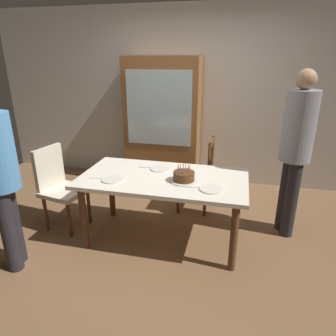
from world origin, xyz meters
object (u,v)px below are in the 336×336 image
(plate_near_guest, at_px, (211,189))
(china_cabinet, at_px, (163,123))
(dining_table, at_px, (163,184))
(chair_spindle_back, at_px, (197,176))
(person_guest, at_px, (296,146))
(plate_near_celebrant, at_px, (113,180))
(person_celebrant, at_px, (0,174))
(birthday_cake, at_px, (184,177))
(plate_far_side, at_px, (160,169))
(chair_upholstered, at_px, (58,183))

(plate_near_guest, height_order, china_cabinet, china_cabinet)
(dining_table, relative_size, plate_near_guest, 7.73)
(chair_spindle_back, distance_m, person_guest, 1.25)
(plate_near_guest, bearing_deg, plate_near_celebrant, 180.00)
(person_guest, bearing_deg, person_celebrant, -154.74)
(dining_table, xyz_separation_m, plate_near_guest, (0.51, -0.20, 0.09))
(china_cabinet, bearing_deg, dining_table, -75.31)
(birthday_cake, relative_size, plate_far_side, 1.27)
(plate_near_guest, distance_m, china_cabinet, 2.00)
(chair_upholstered, distance_m, person_celebrant, 0.87)
(chair_upholstered, bearing_deg, china_cabinet, 61.88)
(birthday_cake, relative_size, chair_spindle_back, 0.29)
(birthday_cake, height_order, person_celebrant, person_celebrant)
(plate_near_celebrant, height_order, chair_spindle_back, chair_spindle_back)
(dining_table, bearing_deg, chair_upholstered, 179.79)
(plate_near_celebrant, xyz_separation_m, chair_upholstered, (-0.77, 0.21, -0.21))
(dining_table, distance_m, plate_far_side, 0.24)
(birthday_cake, xyz_separation_m, china_cabinet, (-0.64, 1.63, 0.17))
(plate_near_celebrant, bearing_deg, person_guest, 20.39)
(chair_spindle_back, distance_m, person_celebrant, 2.20)
(dining_table, height_order, person_guest, person_guest)
(plate_near_celebrant, relative_size, plate_far_side, 1.00)
(chair_spindle_back, bearing_deg, person_celebrant, -134.56)
(dining_table, bearing_deg, person_guest, 19.24)
(birthday_cake, distance_m, plate_far_side, 0.42)
(china_cabinet, bearing_deg, chair_upholstered, -118.12)
(chair_upholstered, height_order, person_guest, person_guest)
(plate_far_side, bearing_deg, chair_upholstered, -170.21)
(chair_spindle_back, relative_size, person_celebrant, 0.57)
(plate_far_side, height_order, chair_spindle_back, chair_spindle_back)
(plate_near_celebrant, height_order, china_cabinet, china_cabinet)
(plate_far_side, relative_size, chair_upholstered, 0.23)
(dining_table, relative_size, chair_upholstered, 1.79)
(plate_far_side, distance_m, person_celebrant, 1.54)
(plate_near_guest, xyz_separation_m, china_cabinet, (-0.92, 1.76, 0.21))
(birthday_cake, height_order, chair_upholstered, chair_upholstered)
(person_celebrant, bearing_deg, dining_table, 30.89)
(plate_near_celebrant, xyz_separation_m, person_guest, (1.77, 0.66, 0.29))
(chair_upholstered, bearing_deg, person_celebrant, -92.11)
(person_celebrant, xyz_separation_m, china_cabinet, (0.86, 2.32, 0.01))
(chair_upholstered, relative_size, china_cabinet, 0.50)
(plate_near_guest, xyz_separation_m, person_guest, (0.79, 0.66, 0.29))
(plate_near_celebrant, distance_m, china_cabinet, 1.77)
(birthday_cake, distance_m, person_celebrant, 1.65)
(person_celebrant, bearing_deg, birthday_cake, 24.77)
(chair_upholstered, xyz_separation_m, china_cabinet, (0.83, 1.55, 0.42))
(plate_near_celebrant, bearing_deg, dining_table, 23.51)
(plate_far_side, bearing_deg, birthday_cake, -41.09)
(birthday_cake, bearing_deg, china_cabinet, 111.34)
(chair_spindle_back, bearing_deg, chair_upholstered, -152.57)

